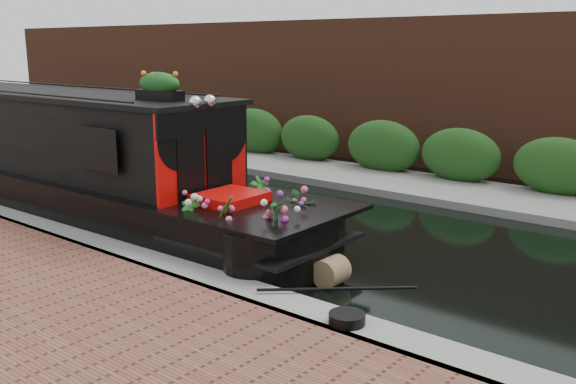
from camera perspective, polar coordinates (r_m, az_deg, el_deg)
The scene contains 8 objects.
ground at distance 12.59m, azimuth -3.78°, elevation -2.08°, with size 80.00×80.00×0.00m, color black.
near_bank_coping at distance 10.54m, azimuth -16.21°, elevation -5.58°, with size 40.00×0.60×0.50m, color gray.
far_bank_path at distance 15.82m, azimuth 6.69°, elevation 0.96°, with size 40.00×2.40×0.34m, color slate.
far_hedge at distance 16.57m, azimuth 8.38°, elevation 1.45°, with size 40.00×1.10×2.80m, color #1B4316.
far_brick_wall at distance 18.37m, azimuth 11.79°, elevation 2.44°, with size 40.00×1.00×8.00m, color #582D1D.
narrowboat at distance 13.88m, azimuth -20.19°, elevation 2.40°, with size 13.09×2.55×3.07m.
rope_fender at distance 8.93m, azimuth 3.88°, elevation -7.07°, with size 0.40×0.40×0.41m, color brown.
coiled_mooring_rope at distance 7.23m, azimuth 5.27°, elevation -11.13°, with size 0.41×0.41×0.12m, color black.
Camera 1 is at (8.36, -8.83, 3.25)m, focal length 40.00 mm.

